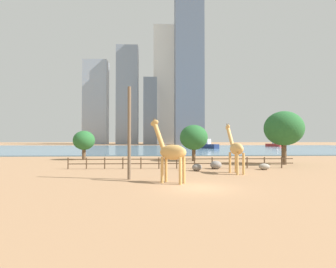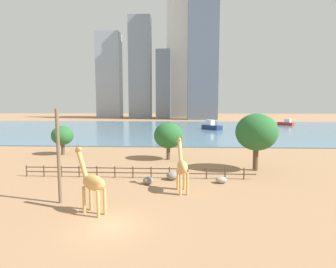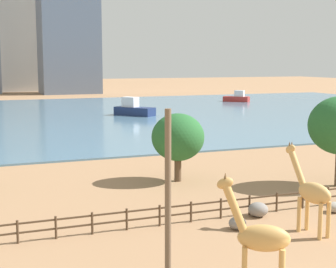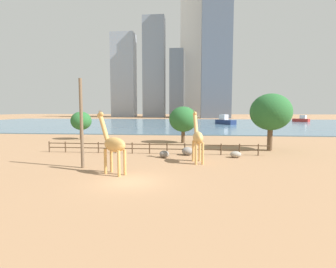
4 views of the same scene
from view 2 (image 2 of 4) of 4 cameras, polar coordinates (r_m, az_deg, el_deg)
ground_plane at (r=97.06m, az=0.11°, el=1.29°), size 400.00×400.00×0.00m
harbor_water at (r=94.06m, az=0.02°, el=1.20°), size 180.00×86.00×0.20m
giraffe_tall at (r=20.67m, az=-16.19°, el=-10.03°), size 3.09×2.19×5.15m
giraffe_companion at (r=24.78m, az=3.08°, el=-7.01°), size 1.27×3.65×5.13m
utility_pole at (r=23.36m, az=-22.72°, el=-4.58°), size 0.28×0.28×7.85m
boulder_near_fence at (r=29.12m, az=0.93°, el=-9.04°), size 1.29×1.23×0.92m
boulder_by_pole at (r=27.65m, az=-4.38°, el=-10.06°), size 1.04×1.01×0.76m
boulder_small at (r=28.45m, az=11.51°, el=-9.77°), size 1.20×0.93×0.70m
enclosure_fence at (r=29.95m, az=-6.96°, el=-8.07°), size 26.12×0.14×1.30m
tree_left_large at (r=34.34m, az=18.71°, el=0.35°), size 5.13×5.13×7.17m
tree_center_broad at (r=39.38m, az=0.08°, el=-0.34°), size 4.34×4.34×5.64m
tree_right_tall at (r=46.90m, az=-22.00°, el=-0.35°), size 3.53×3.53×4.80m
boat_ferry at (r=119.54m, az=24.32°, el=2.19°), size 6.00×5.97×2.74m
boat_sailboat at (r=90.05m, az=9.43°, el=1.68°), size 6.65×7.62×3.30m
skyline_tower_needle at (r=180.98m, az=-6.07°, el=14.04°), size 14.55×9.23×66.67m
skyline_block_central at (r=189.92m, az=-12.66°, el=12.23°), size 16.29×10.61×57.96m
skyline_tower_glass at (r=187.52m, az=2.38°, el=16.28°), size 15.90×15.61×82.75m
skyline_block_left at (r=168.04m, az=7.60°, el=20.00°), size 17.79×13.18×97.46m
skyline_block_right at (r=173.37m, az=-1.04°, el=10.61°), size 8.82×12.22×43.69m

